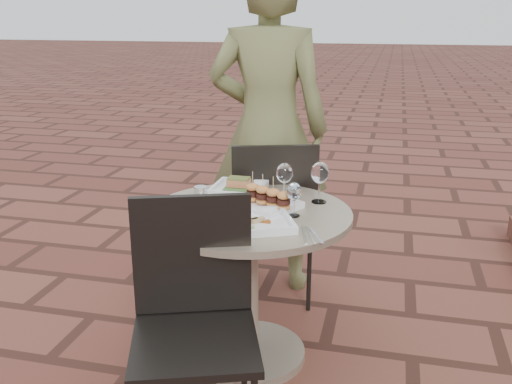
% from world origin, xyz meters
% --- Properties ---
extents(ground, '(60.00, 60.00, 0.00)m').
position_xyz_m(ground, '(0.00, 0.00, 0.00)').
color(ground, brown).
rests_on(ground, ground).
extents(cafe_table, '(0.90, 0.90, 0.73)m').
position_xyz_m(cafe_table, '(0.08, -0.16, 0.48)').
color(cafe_table, gray).
rests_on(cafe_table, ground).
extents(chair_far, '(0.55, 0.55, 0.93)m').
position_xyz_m(chair_far, '(0.07, 0.38, 0.55)').
color(chair_far, black).
rests_on(chair_far, ground).
extents(chair_near, '(0.56, 0.56, 0.93)m').
position_xyz_m(chair_near, '(0.01, -0.70, 0.55)').
color(chair_near, black).
rests_on(chair_near, ground).
extents(diner, '(0.70, 0.48, 1.87)m').
position_xyz_m(diner, '(-0.01, 0.65, 0.93)').
color(diner, brown).
rests_on(diner, ground).
extents(plate_salmon, '(0.25, 0.25, 0.07)m').
position_xyz_m(plate_salmon, '(-0.04, 0.12, 0.75)').
color(plate_salmon, white).
rests_on(plate_salmon, cafe_table).
extents(plate_sliders, '(0.32, 0.32, 0.15)m').
position_xyz_m(plate_sliders, '(0.15, -0.10, 0.77)').
color(plate_sliders, white).
rests_on(plate_sliders, cafe_table).
extents(plate_tuna, '(0.36, 0.36, 0.03)m').
position_xyz_m(plate_tuna, '(0.16, -0.32, 0.75)').
color(plate_tuna, white).
rests_on(plate_tuna, cafe_table).
extents(wine_glass_right, '(0.06, 0.06, 0.15)m').
position_xyz_m(wine_glass_right, '(0.28, -0.18, 0.83)').
color(wine_glass_right, white).
rests_on(wine_glass_right, cafe_table).
extents(wine_glass_mid, '(0.08, 0.08, 0.18)m').
position_xyz_m(wine_glass_mid, '(0.20, 0.02, 0.86)').
color(wine_glass_mid, white).
rests_on(wine_glass_mid, cafe_table).
extents(wine_glass_far, '(0.08, 0.08, 0.19)m').
position_xyz_m(wine_glass_far, '(0.36, 0.04, 0.86)').
color(wine_glass_far, white).
rests_on(wine_glass_far, cafe_table).
extents(steel_ramekin, '(0.08, 0.08, 0.05)m').
position_xyz_m(steel_ramekin, '(-0.20, -0.00, 0.75)').
color(steel_ramekin, silver).
rests_on(steel_ramekin, cafe_table).
extents(cutlery_set, '(0.15, 0.21, 0.00)m').
position_xyz_m(cutlery_set, '(0.38, -0.38, 0.73)').
color(cutlery_set, silver).
rests_on(cutlery_set, cafe_table).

